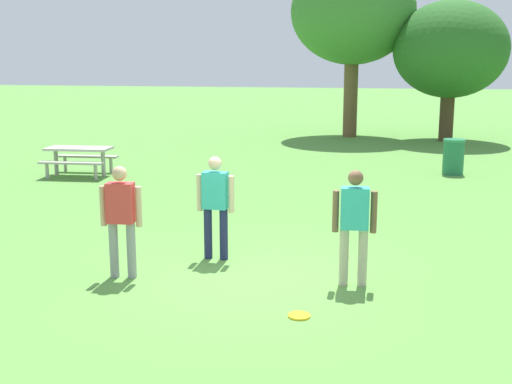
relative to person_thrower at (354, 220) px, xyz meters
name	(u,v)px	position (x,y,z in m)	size (l,w,h in m)	color
ground_plane	(249,279)	(-1.48, -0.02, -0.94)	(120.00, 120.00, 0.00)	#568E3D
person_thrower	(354,220)	(0.00, 0.00, 0.00)	(0.61, 0.25, 1.64)	#B7AD93
person_catcher	(121,214)	(-3.29, -0.29, 0.00)	(0.61, 0.25, 1.64)	gray
person_bystander	(215,201)	(-2.19, 0.84, 0.00)	(0.61, 0.24, 1.64)	#1E234C
frisbee	(299,316)	(-0.59, -1.28, -0.93)	(0.28, 0.28, 0.03)	yellow
picnic_table_near	(79,155)	(-7.65, 7.38, -0.38)	(1.78, 1.52, 0.77)	#B2ADA3
trash_can_further_along	(453,157)	(2.24, 9.54, -0.46)	(0.59, 0.59, 0.96)	#237047
tree_tall_left	(353,12)	(-1.00, 17.72, 3.90)	(4.82, 4.82, 6.93)	brown
tree_broad_center	(450,50)	(2.67, 17.04, 2.45)	(4.22, 4.22, 5.21)	#4C3823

